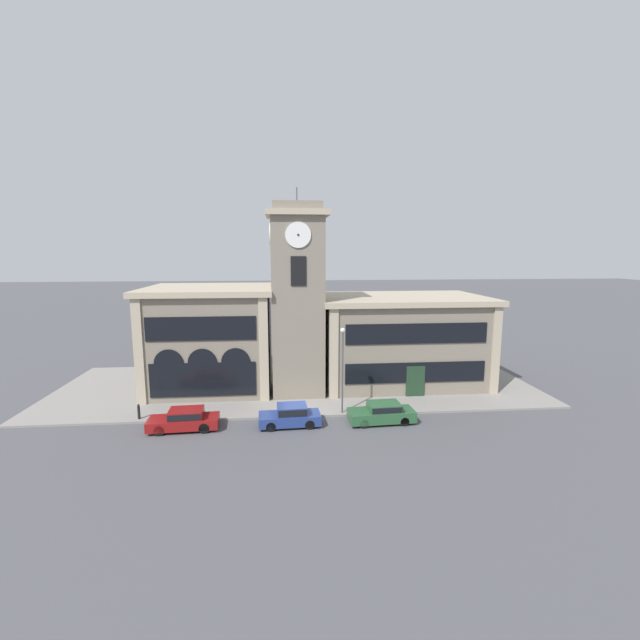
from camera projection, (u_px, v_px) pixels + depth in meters
ground_plane at (302, 418)px, 30.25m from camera, size 300.00×300.00×0.00m
sidewalk_kerb at (298, 385)px, 37.44m from camera, size 40.51×14.64×0.15m
clock_tower at (298, 301)px, 34.48m from camera, size 4.82×4.82×16.59m
town_hall_left_wing at (211, 337)px, 36.79m from camera, size 10.69×9.86×8.71m
town_hall_right_wing at (400, 339)px, 38.37m from camera, size 14.59×9.86×7.78m
parked_car_near at (185, 419)px, 28.18m from camera, size 4.61×1.99×1.39m
parked_car_mid at (291, 415)px, 28.80m from camera, size 4.21×1.95×1.45m
parked_car_far at (382, 412)px, 29.37m from camera, size 4.59×2.01×1.39m
street_lamp at (343, 358)px, 30.26m from camera, size 0.36×0.36×6.22m
bollard at (139, 412)px, 29.65m from camera, size 0.18×0.18×1.06m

